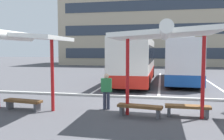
% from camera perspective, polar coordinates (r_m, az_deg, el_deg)
% --- Properties ---
extents(ground_plane, '(160.00, 160.00, 0.00)m').
position_cam_1_polar(ground_plane, '(11.43, 10.77, -8.36)').
color(ground_plane, '#47474C').
extents(terminal_building, '(35.54, 13.15, 18.23)m').
position_cam_1_polar(terminal_building, '(47.07, 11.57, 10.81)').
color(terminal_building, tan).
rests_on(terminal_building, ground).
extents(coach_bus_0, '(2.69, 11.00, 3.79)m').
position_cam_1_polar(coach_bus_0, '(19.71, 5.60, 2.28)').
color(coach_bus_0, silver).
rests_on(coach_bus_0, ground).
extents(coach_bus_1, '(3.17, 11.53, 3.71)m').
position_cam_1_polar(coach_bus_1, '(21.27, 16.34, 2.19)').
color(coach_bus_1, silver).
rests_on(coach_bus_1, ground).
extents(lane_stripe_0, '(0.16, 14.00, 0.01)m').
position_cam_1_polar(lane_stripe_0, '(21.23, 0.39, -2.31)').
color(lane_stripe_0, white).
rests_on(lane_stripe_0, ground).
extents(lane_stripe_1, '(0.16, 14.00, 0.01)m').
position_cam_1_polar(lane_stripe_1, '(20.83, 11.14, -2.53)').
color(lane_stripe_1, white).
rests_on(lane_stripe_1, ground).
extents(lane_stripe_2, '(0.16, 14.00, 0.01)m').
position_cam_1_polar(lane_stripe_2, '(21.18, 21.91, -2.65)').
color(lane_stripe_2, white).
rests_on(lane_stripe_2, ground).
extents(waiting_shelter_0, '(3.60, 4.31, 3.36)m').
position_cam_1_polar(waiting_shelter_0, '(10.82, -20.85, 7.01)').
color(waiting_shelter_0, red).
rests_on(waiting_shelter_0, ground).
extents(bench_0, '(1.76, 0.64, 0.45)m').
position_cam_1_polar(bench_0, '(11.13, -20.11, -7.14)').
color(bench_0, brown).
rests_on(bench_0, ground).
extents(waiting_shelter_1, '(3.82, 4.99, 3.35)m').
position_cam_1_polar(waiting_shelter_1, '(9.15, 12.30, 7.84)').
color(waiting_shelter_1, red).
rests_on(waiting_shelter_1, ground).
extents(bench_1, '(1.77, 0.66, 0.45)m').
position_cam_1_polar(bench_1, '(9.53, 6.52, -8.83)').
color(bench_1, brown).
rests_on(bench_1, ground).
extents(bench_2, '(1.69, 0.43, 0.45)m').
position_cam_1_polar(bench_2, '(9.87, 17.28, -8.54)').
color(bench_2, brown).
rests_on(bench_2, ground).
extents(platform_kerb, '(44.00, 0.24, 0.12)m').
position_cam_1_polar(platform_kerb, '(13.14, 10.88, -6.40)').
color(platform_kerb, '#ADADA8').
rests_on(platform_kerb, ground).
extents(waiting_passenger_2, '(0.47, 0.26, 1.56)m').
position_cam_1_polar(waiting_passenger_2, '(10.52, -1.32, -4.49)').
color(waiting_passenger_2, '#33384C').
rests_on(waiting_passenger_2, ground).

